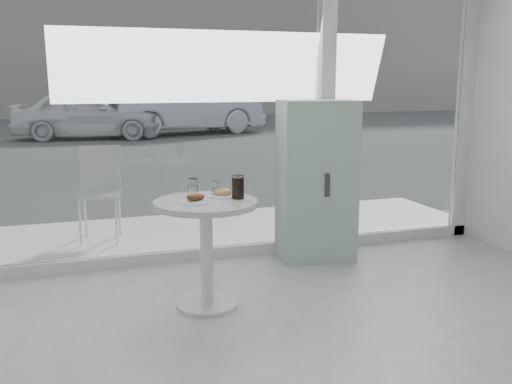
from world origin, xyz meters
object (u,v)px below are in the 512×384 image
object	(u,v)px
main_table	(206,231)
car_silver	(184,108)
patio_chair	(100,187)
mint_cabinet	(316,181)
water_tumbler_a	(193,188)
car_white	(87,115)
plate_donut	(223,194)
water_tumbler_b	(215,189)
plate_fritter	(196,199)
cola_glass	(238,188)

from	to	relation	value
main_table	car_silver	size ratio (longest dim) A/B	0.16
car_silver	patio_chair	bearing A→B (deg)	150.63
mint_cabinet	water_tumbler_a	bearing A→B (deg)	-147.17
mint_cabinet	car_white	world-z (taller)	mint_cabinet
patio_chair	car_silver	xyz separation A→B (m)	(3.07, 11.28, 0.22)
plate_donut	water_tumbler_a	xyz separation A→B (m)	(-0.19, 0.12, 0.03)
water_tumbler_a	water_tumbler_b	world-z (taller)	water_tumbler_a
patio_chair	car_white	xyz separation A→B (m)	(0.27, 10.71, 0.10)
mint_cabinet	car_white	size ratio (longest dim) A/B	0.36
plate_fritter	water_tumbler_b	world-z (taller)	water_tumbler_b
plate_fritter	plate_donut	bearing A→B (deg)	32.24
car_white	water_tumbler_b	xyz separation A→B (m)	(0.45, -12.47, 0.15)
car_white	water_tumbler_b	world-z (taller)	car_white
mint_cabinet	cola_glass	distance (m)	1.27
car_silver	plate_fritter	distance (m)	13.46
main_table	patio_chair	world-z (taller)	patio_chair
main_table	water_tumbler_b	world-z (taller)	water_tumbler_b
car_silver	plate_donut	world-z (taller)	car_silver
car_silver	mint_cabinet	bearing A→B (deg)	160.05
car_silver	plate_donut	distance (m)	13.28
plate_donut	cola_glass	distance (m)	0.15
patio_chair	plate_fritter	size ratio (longest dim) A/B	4.39
car_silver	plate_donut	size ratio (longest dim) A/B	22.74
mint_cabinet	plate_fritter	xyz separation A→B (m)	(-1.27, -0.85, 0.09)
car_white	car_silver	bearing A→B (deg)	-67.65
mint_cabinet	water_tumbler_b	size ratio (longest dim) A/B	12.91
patio_chair	water_tumbler_b	distance (m)	1.92
car_white	patio_chair	bearing A→B (deg)	-170.61
car_white	plate_donut	world-z (taller)	car_white
plate_donut	water_tumbler_a	world-z (taller)	water_tumbler_a
car_silver	plate_fritter	size ratio (longest dim) A/B	23.13
car_white	car_silver	size ratio (longest dim) A/B	0.82
car_white	water_tumbler_a	world-z (taller)	car_white
car_white	plate_donut	size ratio (longest dim) A/B	18.57
mint_cabinet	water_tumbler_a	size ratio (longest dim) A/B	11.80
patio_chair	car_silver	distance (m)	11.69
mint_cabinet	car_silver	xyz separation A→B (m)	(1.26, 12.37, 0.08)
main_table	patio_chair	bearing A→B (deg)	107.85
main_table	patio_chair	xyz separation A→B (m)	(-0.61, 1.90, 0.01)
patio_chair	plate_fritter	bearing A→B (deg)	-64.60
car_white	water_tumbler_b	bearing A→B (deg)	-167.11
plate_donut	patio_chair	bearing A→B (deg)	113.00
mint_cabinet	plate_fritter	distance (m)	1.53
car_white	cola_glass	distance (m)	12.63
cola_glass	car_white	bearing A→B (deg)	92.63
main_table	car_white	bearing A→B (deg)	91.58
plate_donut	main_table	bearing A→B (deg)	-144.96
plate_donut	water_tumbler_b	bearing A→B (deg)	140.43
car_silver	water_tumbler_a	size ratio (longest dim) A/B	39.77
car_white	water_tumbler_a	bearing A→B (deg)	-167.77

